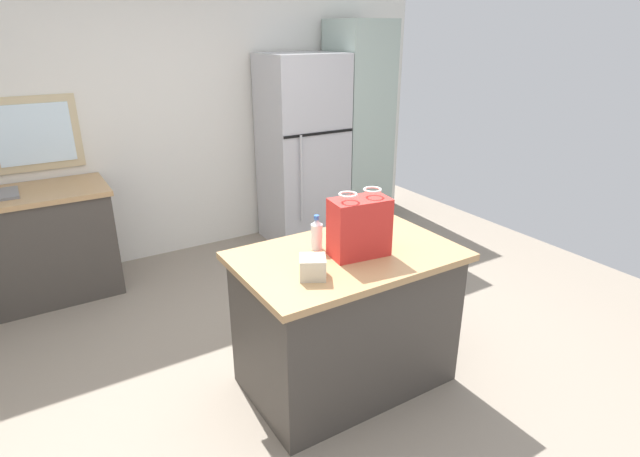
{
  "coord_description": "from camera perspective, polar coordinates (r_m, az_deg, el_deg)",
  "views": [
    {
      "loc": [
        -1.41,
        -2.29,
        2.08
      ],
      "look_at": [
        0.11,
        0.16,
        0.93
      ],
      "focal_mm": 28.28,
      "sensor_mm": 36.0,
      "label": 1
    }
  ],
  "objects": [
    {
      "name": "ground",
      "position": [
        3.4,
        -0.16,
        -15.94
      ],
      "size": [
        6.25,
        6.25,
        0.0
      ],
      "primitive_type": "plane",
      "color": "gray"
    },
    {
      "name": "back_wall",
      "position": [
        5.0,
        -15.53,
        11.71
      ],
      "size": [
        5.21,
        0.13,
        2.55
      ],
      "color": "silver",
      "rests_on": "ground"
    },
    {
      "name": "kitchen_island",
      "position": [
        3.1,
        2.97,
        -10.17
      ],
      "size": [
        1.27,
        0.82,
        0.88
      ],
      "color": "#423D38",
      "rests_on": "ground"
    },
    {
      "name": "refrigerator",
      "position": [
        5.13,
        -1.96,
        8.82
      ],
      "size": [
        0.77,
        0.66,
        1.86
      ],
      "color": "#B7B7BC",
      "rests_on": "ground"
    },
    {
      "name": "tall_cabinet",
      "position": [
        5.46,
        4.3,
        11.18
      ],
      "size": [
        0.54,
        0.59,
        2.16
      ],
      "color": "#9EB2A8",
      "rests_on": "ground"
    },
    {
      "name": "sink_counter",
      "position": [
        4.64,
        -30.1,
        -1.72
      ],
      "size": [
        1.28,
        0.66,
        1.09
      ],
      "color": "#423D38",
      "rests_on": "ground"
    },
    {
      "name": "shopping_bag",
      "position": [
        2.81,
        4.47,
        0.18
      ],
      "size": [
        0.35,
        0.22,
        0.38
      ],
      "color": "red",
      "rests_on": "kitchen_island"
    },
    {
      "name": "small_box",
      "position": [
        2.59,
        -0.83,
        -4.4
      ],
      "size": [
        0.18,
        0.18,
        0.11
      ],
      "primitive_type": "cube",
      "rotation": [
        0.0,
        0.0,
        -0.52
      ],
      "color": "beige",
      "rests_on": "kitchen_island"
    },
    {
      "name": "bottle",
      "position": [
        2.9,
        -0.37,
        -0.66
      ],
      "size": [
        0.07,
        0.07,
        0.21
      ],
      "color": "white",
      "rests_on": "kitchen_island"
    }
  ]
}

